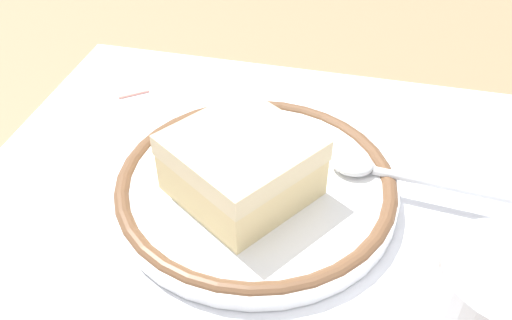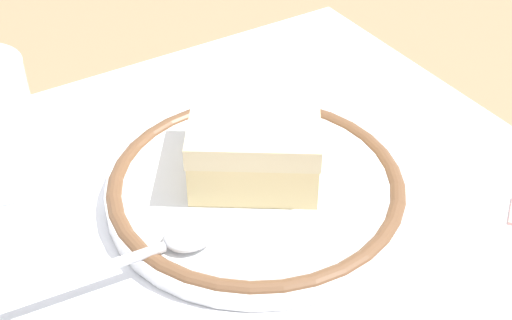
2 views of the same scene
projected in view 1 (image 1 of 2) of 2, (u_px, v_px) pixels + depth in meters
ground_plane at (283, 213)px, 0.42m from camera, size 2.40×2.40×0.00m
placemat at (283, 212)px, 0.42m from camera, size 0.50×0.42×0.00m
plate at (256, 185)px, 0.43m from camera, size 0.22×0.22×0.02m
cake_slice at (242, 164)px, 0.40m from camera, size 0.13×0.12×0.05m
spoon at (382, 170)px, 0.42m from camera, size 0.14×0.03×0.01m
sugar_packet at (128, 80)px, 0.55m from camera, size 0.05×0.06×0.01m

